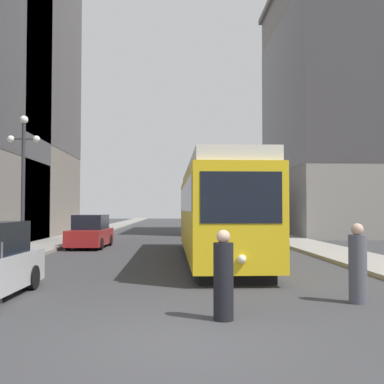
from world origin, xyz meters
TOP-DOWN VIEW (x-y plane):
  - ground_plane at (0.00, 0.00)m, footprint 200.00×200.00m
  - sidewalk_left at (-7.48, 40.00)m, footprint 2.78×120.00m
  - sidewalk_right at (7.48, 40.00)m, footprint 2.78×120.00m
  - streetcar at (1.59, 12.18)m, footprint 2.72×14.78m
  - transit_bus at (5.11, 27.59)m, footprint 2.89×11.79m
  - parked_car_left_mid at (-4.79, 18.48)m, footprint 2.00×4.70m
  - pedestrian_crossing_near at (0.79, 1.48)m, footprint 0.39×0.39m
  - pedestrian_on_sidewalk at (4.01, 2.96)m, footprint 0.40×0.40m
  - lamp_post_left_near at (-6.69, 12.82)m, footprint 1.41×0.36m
  - building_right_corner at (15.91, 31.63)m, footprint 14.67×16.16m

SIDE VIEW (x-z plane):
  - ground_plane at x=0.00m, z-range 0.00..0.00m
  - sidewalk_left at x=-7.48m, z-range 0.00..0.15m
  - sidewalk_right at x=7.48m, z-range 0.00..0.15m
  - pedestrian_crossing_near at x=0.79m, z-range -0.06..1.67m
  - pedestrian_on_sidewalk at x=4.01m, z-range -0.06..1.74m
  - parked_car_left_mid at x=-4.79m, z-range -0.07..1.75m
  - transit_bus at x=5.11m, z-range 0.22..3.67m
  - streetcar at x=1.59m, z-range 0.16..4.05m
  - lamp_post_left_near at x=-6.69m, z-range 1.06..7.10m
  - building_right_corner at x=15.91m, z-range 0.31..22.08m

